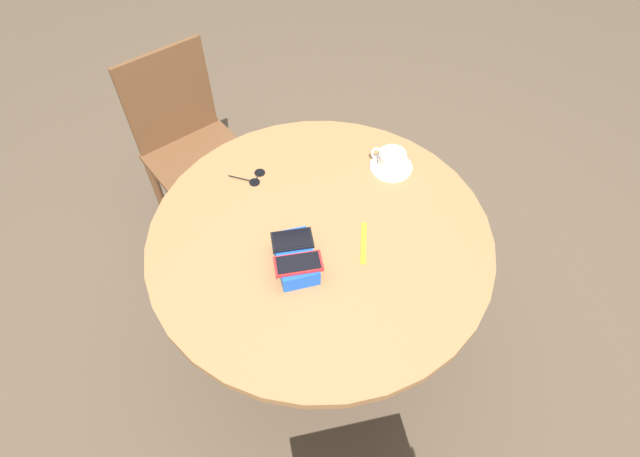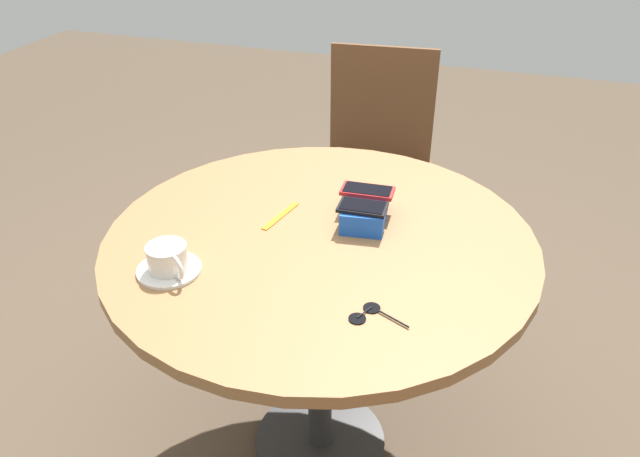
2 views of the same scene
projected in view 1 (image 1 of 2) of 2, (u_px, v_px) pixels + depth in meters
ground_plane at (320, 342)px, 2.11m from camera, size 8.00×8.00×0.00m
round_table at (320, 252)px, 1.60m from camera, size 1.06×1.06×0.75m
phone_box at (295, 258)px, 1.43m from camera, size 0.19×0.13×0.06m
phone_red at (298, 264)px, 1.38m from camera, size 0.07×0.14×0.01m
phone_black at (292, 240)px, 1.43m from camera, size 0.08×0.12×0.01m
saucer at (391, 167)px, 1.69m from camera, size 0.14×0.14×0.01m
coffee_cup at (391, 159)px, 1.67m from camera, size 0.09×0.11×0.06m
lanyard_strap at (364, 243)px, 1.50m from camera, size 0.15×0.05×0.00m
sunglasses at (255, 178)px, 1.67m from camera, size 0.08×0.12×0.01m
chair_far_side at (193, 149)px, 2.20m from camera, size 0.56×0.56×0.87m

